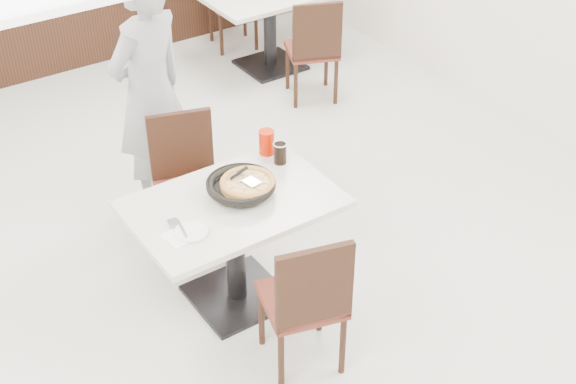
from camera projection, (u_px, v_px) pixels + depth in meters
floor at (248, 273)px, 5.27m from camera, size 7.00×7.00×0.00m
wainscot_back at (45, 19)px, 7.30m from camera, size 5.90×0.03×1.10m
main_table at (235, 251)px, 4.86m from camera, size 1.21×0.82×0.75m
chair_near at (302, 296)px, 4.39m from camera, size 0.52×0.52×0.95m
chair_far at (189, 190)px, 5.21m from camera, size 0.52×0.52×0.95m
trivet at (253, 195)px, 4.66m from camera, size 0.12×0.12×0.04m
pizza_pan at (241, 188)px, 4.68m from camera, size 0.34×0.34×0.01m
pizza at (248, 185)px, 4.67m from camera, size 0.33×0.33×0.02m
pizza_server at (252, 182)px, 4.64m from camera, size 0.09×0.11×0.00m
napkin at (180, 236)px, 4.37m from camera, size 0.18×0.18×0.00m
side_plate at (191, 232)px, 4.39m from camera, size 0.19×0.19×0.01m
fork at (182, 228)px, 4.40m from camera, size 0.05×0.18×0.00m
cola_glass at (280, 154)px, 4.94m from camera, size 0.08×0.08×0.13m
red_cup at (267, 142)px, 5.02m from camera, size 0.10×0.10×0.16m
diner_person at (149, 93)px, 5.40m from camera, size 0.76×0.63×1.80m
bg_table_right at (270, 30)px, 7.53m from camera, size 1.26×0.89×0.75m
bg_chair_right_near at (312, 47)px, 6.99m from camera, size 0.55×0.55×0.95m
bg_chair_right_far at (232, 0)px, 7.87m from camera, size 0.51×0.51×0.95m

